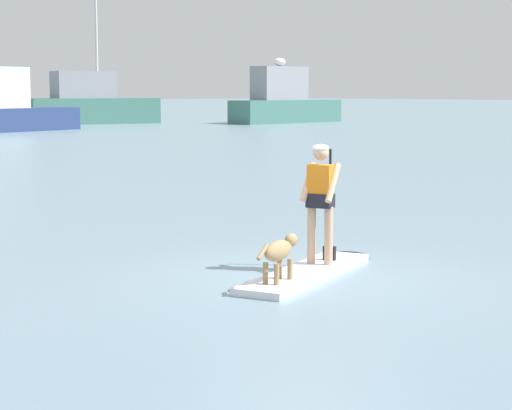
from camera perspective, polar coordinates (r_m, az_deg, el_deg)
The scene contains 6 objects.
ground_plane at distance 12.71m, azimuth 3.08°, elevation -4.44°, with size 400.00×400.00×0.00m, color slate.
paddleboard at distance 12.91m, azimuth 3.49°, elevation -4.04°, with size 3.36×1.76×0.10m.
person_paddler at distance 13.00m, azimuth 4.01°, elevation 0.61°, with size 0.67×0.58×1.69m.
dog at distance 11.89m, azimuth 1.47°, elevation -2.86°, with size 1.08×0.46×0.57m.
moored_boat_starboard at distance 71.21m, azimuth -10.17°, elevation 6.14°, with size 10.33×5.13×11.07m.
moored_boat_outer at distance 72.17m, azimuth 1.75°, elevation 6.35°, with size 10.44×2.81×4.97m.
Camera 1 is at (-8.97, -8.65, 2.54)m, focal length 65.08 mm.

